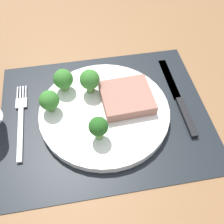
% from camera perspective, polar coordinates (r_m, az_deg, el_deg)
% --- Properties ---
extents(ground_plane, '(1.40, 1.10, 0.03)m').
position_cam_1_polar(ground_plane, '(0.59, -1.53, -1.47)').
color(ground_plane, brown).
extents(placemat, '(0.43, 0.35, 0.00)m').
position_cam_1_polar(placemat, '(0.58, -1.56, -0.51)').
color(placemat, black).
rests_on(placemat, ground_plane).
extents(plate, '(0.27, 0.27, 0.02)m').
position_cam_1_polar(plate, '(0.57, -1.58, 0.07)').
color(plate, white).
rests_on(plate, placemat).
extents(steak, '(0.11, 0.10, 0.02)m').
position_cam_1_polar(steak, '(0.57, 3.08, 3.04)').
color(steak, '#9E6B5B').
rests_on(steak, plate).
extents(broccoli_near_fork, '(0.04, 0.04, 0.05)m').
position_cam_1_polar(broccoli_near_fork, '(0.50, -2.84, -3.17)').
color(broccoli_near_fork, '#6B994C').
rests_on(broccoli_near_fork, plate).
extents(broccoli_near_steak, '(0.04, 0.04, 0.06)m').
position_cam_1_polar(broccoli_near_steak, '(0.57, -4.66, 6.65)').
color(broccoli_near_steak, '#6B994C').
rests_on(broccoli_near_steak, plate).
extents(broccoli_center, '(0.04, 0.04, 0.05)m').
position_cam_1_polar(broccoli_center, '(0.55, -12.94, 2.33)').
color(broccoli_center, '#5B8942').
rests_on(broccoli_center, plate).
extents(broccoli_back_left, '(0.04, 0.04, 0.05)m').
position_cam_1_polar(broccoli_back_left, '(0.59, -10.13, 6.73)').
color(broccoli_back_left, '#6B994C').
rests_on(broccoli_back_left, plate).
extents(fork, '(0.02, 0.19, 0.01)m').
position_cam_1_polar(fork, '(0.59, -18.46, -1.47)').
color(fork, silver).
rests_on(fork, placemat).
extents(knife, '(0.02, 0.23, 0.01)m').
position_cam_1_polar(knife, '(0.61, 13.90, 2.31)').
color(knife, black).
rests_on(knife, placemat).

